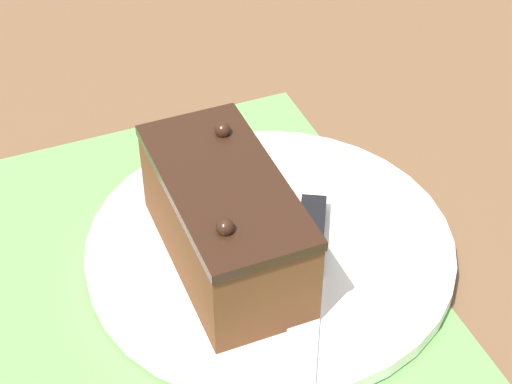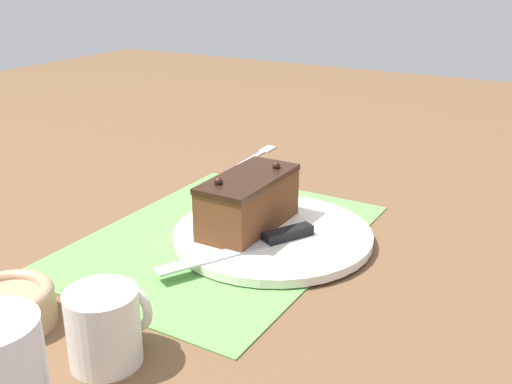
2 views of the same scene
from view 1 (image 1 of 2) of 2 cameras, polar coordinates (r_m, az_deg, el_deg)
ground_plane at (r=0.63m, az=-3.76°, el=-7.81°), size 3.00×3.00×0.00m
placemat_woven at (r=0.63m, az=-3.76°, el=-7.69°), size 0.46×0.34×0.00m
cake_plate at (r=0.66m, az=0.95°, el=-3.71°), size 0.28×0.28×0.01m
chocolate_cake at (r=0.62m, az=-2.07°, el=-1.90°), size 0.17×0.08×0.09m
serving_knife at (r=0.63m, az=3.49°, el=-5.35°), size 0.21×0.13×0.01m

